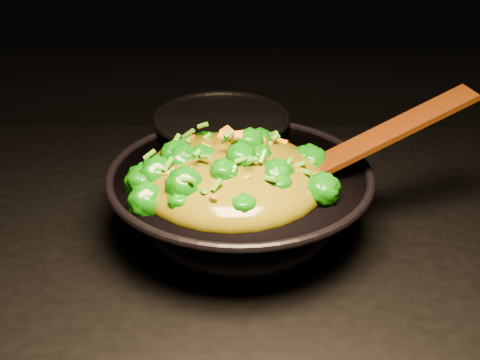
# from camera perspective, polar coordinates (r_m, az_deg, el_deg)

# --- Properties ---
(wok) EXTENTS (0.40, 0.40, 0.10)m
(wok) POSITION_cam_1_polar(r_m,az_deg,el_deg) (0.93, -0.00, -2.15)
(wok) COLOR black
(wok) RESTS_ON stovetop
(stir_fry) EXTENTS (0.26, 0.26, 0.09)m
(stir_fry) POSITION_cam_1_polar(r_m,az_deg,el_deg) (0.87, -0.72, 2.26)
(stir_fry) COLOR #0F6207
(stir_fry) RESTS_ON wok
(spatula) EXTENTS (0.27, 0.11, 0.12)m
(spatula) POSITION_cam_1_polar(r_m,az_deg,el_deg) (0.92, 11.56, 3.47)
(spatula) COLOR #3C1C09
(spatula) RESTS_ON wok
(back_pot) EXTENTS (0.27, 0.27, 0.12)m
(back_pot) POSITION_cam_1_polar(r_m,az_deg,el_deg) (1.07, -1.57, 2.71)
(back_pot) COLOR black
(back_pot) RESTS_ON stovetop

